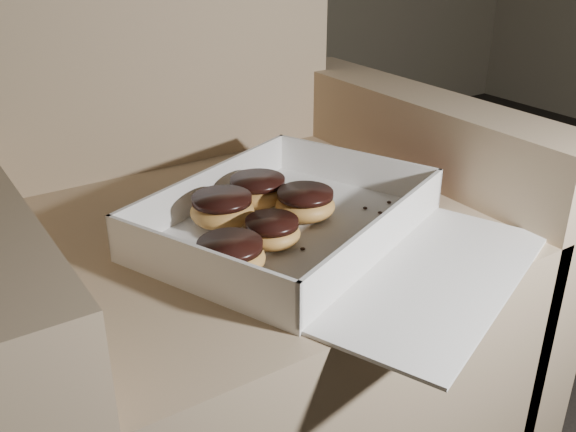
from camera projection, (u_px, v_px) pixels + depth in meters
The scene contains 12 objects.
armchair at pixel (229, 269), 1.06m from camera, with size 0.85×0.72×0.89m.
bakery_box at pixel (314, 232), 0.90m from camera, with size 0.54×0.58×0.07m.
donut_a at pixel (230, 256), 0.79m from camera, with size 0.09×0.09×0.04m.
donut_b at pixel (222, 210), 0.92m from camera, with size 0.09×0.09×0.05m.
donut_c at pixel (258, 191), 0.98m from camera, with size 0.09×0.09×0.05m.
donut_d at pixel (305, 204), 0.94m from camera, with size 0.09×0.09×0.04m.
donut_e at pixel (272, 232), 0.86m from camera, with size 0.08×0.08×0.04m.
crumb_a at pixel (380, 213), 0.96m from camera, with size 0.01×0.01×0.00m, color black.
crumb_b at pixel (365, 208), 0.98m from camera, with size 0.01×0.01×0.00m, color black.
crumb_c at pixel (389, 202), 0.99m from camera, with size 0.01×0.01×0.00m, color black.
crumb_d at pixel (303, 249), 0.86m from camera, with size 0.01×0.01×0.00m, color black.
crumb_e at pixel (360, 238), 0.89m from camera, with size 0.01×0.01×0.00m, color black.
Camera 1 is at (-0.54, 0.18, 0.82)m, focal length 40.00 mm.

